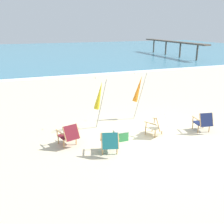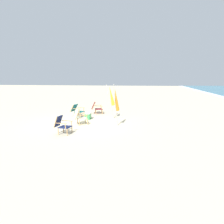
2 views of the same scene
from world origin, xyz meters
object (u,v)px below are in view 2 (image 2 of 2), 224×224
object	(u,v)px
beach_chair_front_left	(96,108)
cooler_box	(88,116)
beach_chair_mid_center	(62,124)
beach_chair_back_right	(77,110)
umbrella_furled_orange	(116,100)
umbrella_furled_yellow	(111,96)
beach_chair_far_center	(79,117)

from	to	relation	value
beach_chair_front_left	cooler_box	xyz separation A→B (m)	(1.83, -0.19, -0.23)
beach_chair_mid_center	beach_chair_back_right	world-z (taller)	beach_chair_mid_center
umbrella_furled_orange	cooler_box	bearing A→B (deg)	-130.70
umbrella_furled_yellow	cooler_box	size ratio (longest dim) A/B	4.23
beach_chair_front_left	beach_chair_mid_center	distance (m)	5.16
beach_chair_front_left	beach_chair_back_right	world-z (taller)	beach_chair_front_left
beach_chair_far_center	cooler_box	world-z (taller)	beach_chair_far_center
beach_chair_far_center	beach_chair_back_right	size ratio (longest dim) A/B	0.98
beach_chair_front_left	umbrella_furled_yellow	xyz separation A→B (m)	(1.50, 1.19, 0.93)
beach_chair_front_left	beach_chair_far_center	world-z (taller)	beach_chair_far_center
beach_chair_front_left	beach_chair_back_right	size ratio (longest dim) A/B	0.95
beach_chair_front_left	umbrella_furled_orange	distance (m)	3.91
beach_chair_far_center	beach_chair_back_right	xyz separation A→B (m)	(-2.18, -0.74, -0.01)
beach_chair_back_right	umbrella_furled_orange	bearing A→B (deg)	49.27
beach_chair_mid_center	umbrella_furled_yellow	distance (m)	4.15
beach_chair_back_right	umbrella_furled_yellow	bearing A→B (deg)	79.83
beach_chair_mid_center	umbrella_furled_yellow	bearing A→B (deg)	153.45
beach_chair_front_left	umbrella_furled_orange	bearing A→B (deg)	25.79
beach_chair_front_left	umbrella_furled_yellow	size ratio (longest dim) A/B	0.41
beach_chair_back_right	beach_chair_mid_center	bearing A→B (deg)	5.99
umbrella_furled_yellow	umbrella_furled_orange	world-z (taller)	umbrella_furled_orange
beach_chair_far_center	beach_chair_mid_center	bearing A→B (deg)	-9.75
beach_chair_far_center	umbrella_furled_yellow	size ratio (longest dim) A/B	0.42
beach_chair_mid_center	umbrella_furled_yellow	xyz separation A→B (m)	(-3.62, 1.81, 0.92)
beach_chair_mid_center	beach_chair_back_right	distance (m)	4.05
beach_chair_mid_center	umbrella_furled_orange	size ratio (longest dim) A/B	0.39
umbrella_furled_yellow	cooler_box	world-z (taller)	umbrella_furled_yellow
beach_chair_back_right	umbrella_furled_orange	world-z (taller)	umbrella_furled_orange
beach_chair_far_center	beach_chair_back_right	world-z (taller)	beach_chair_far_center
beach_chair_far_center	umbrella_furled_orange	bearing A→B (deg)	85.72
beach_chair_back_right	cooler_box	world-z (taller)	beach_chair_back_right
beach_chair_front_left	beach_chair_far_center	xyz separation A→B (m)	(3.27, -0.31, 0.00)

